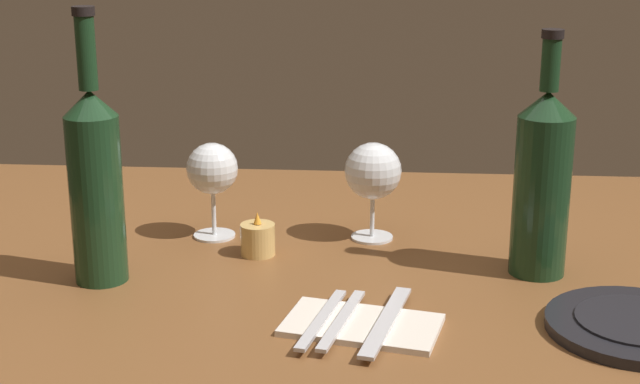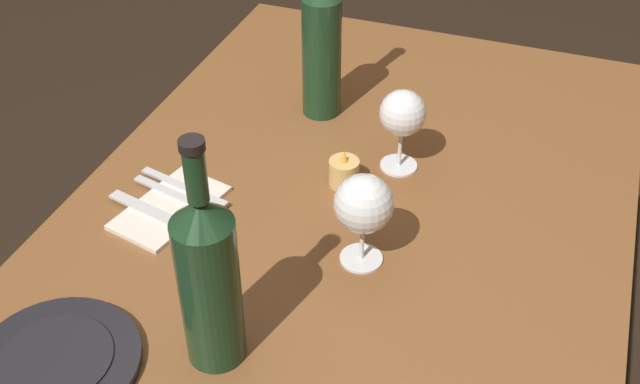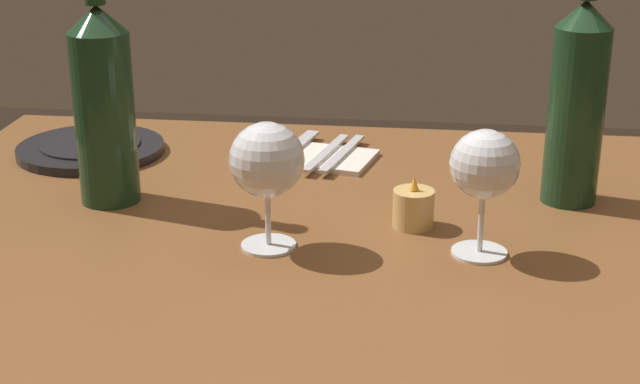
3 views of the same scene
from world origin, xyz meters
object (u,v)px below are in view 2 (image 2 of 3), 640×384
at_px(votive_candle, 344,173).
at_px(fork_inner, 177,196).
at_px(dinner_plate, 56,362).
at_px(fork_outer, 184,187).
at_px(folded_napkin, 170,208).
at_px(wine_bottle, 322,44).
at_px(wine_glass_left, 403,115).
at_px(table_knife, 161,216).
at_px(wine_bottle_second, 209,279).
at_px(wine_glass_right, 364,205).

distance_m(votive_candle, fork_inner, 0.28).
relative_size(dinner_plate, fork_outer, 1.25).
bearing_deg(fork_outer, folded_napkin, 0.00).
bearing_deg(votive_candle, wine_bottle, -150.63).
distance_m(wine_glass_left, table_knife, 0.43).
bearing_deg(fork_inner, wine_bottle_second, 37.39).
height_order(fork_outer, table_knife, same).
height_order(folded_napkin, fork_inner, fork_inner).
distance_m(wine_bottle_second, table_knife, 0.32).
height_order(wine_glass_right, fork_inner, wine_glass_right).
distance_m(folded_napkin, fork_outer, 0.05).
height_order(wine_glass_right, wine_bottle, wine_bottle).
distance_m(wine_glass_right, dinner_plate, 0.47).
xyz_separation_m(wine_bottle, votive_candle, (0.20, 0.11, -0.12)).
height_order(wine_glass_left, fork_inner, wine_glass_left).
relative_size(wine_bottle_second, folded_napkin, 1.65).
relative_size(votive_candle, folded_napkin, 0.32).
bearing_deg(fork_inner, wine_bottle, 159.01).
bearing_deg(votive_candle, table_knife, -51.78).
xyz_separation_m(wine_glass_right, folded_napkin, (-0.01, -0.33, -0.10)).
relative_size(dinner_plate, fork_inner, 1.25).
distance_m(wine_glass_right, votive_candle, 0.21).
bearing_deg(dinner_plate, wine_bottle, 170.69).
bearing_deg(folded_napkin, wine_bottle, 160.32).
bearing_deg(votive_candle, fork_inner, -60.57).
distance_m(votive_candle, fork_outer, 0.27).
bearing_deg(wine_glass_right, wine_glass_left, -177.67).
height_order(fork_inner, table_knife, same).
bearing_deg(wine_bottle, votive_candle, 29.37).
xyz_separation_m(dinner_plate, table_knife, (-0.31, -0.02, 0.00)).
height_order(folded_napkin, table_knife, table_knife).
relative_size(wine_bottle, folded_napkin, 1.81).
bearing_deg(folded_napkin, wine_glass_right, 89.08).
height_order(dinner_plate, fork_inner, dinner_plate).
bearing_deg(folded_napkin, wine_bottle_second, 40.13).
height_order(votive_candle, dinner_plate, votive_candle).
relative_size(votive_candle, dinner_plate, 0.30).
xyz_separation_m(votive_candle, table_knife, (0.19, -0.25, -0.01)).
distance_m(fork_inner, table_knife, 0.05).
xyz_separation_m(wine_glass_right, table_knife, (0.02, -0.33, -0.10)).
bearing_deg(votive_candle, wine_glass_left, 136.80).
relative_size(wine_glass_left, wine_glass_right, 0.98).
bearing_deg(wine_bottle_second, votive_candle, 174.10).
bearing_deg(dinner_plate, wine_glass_left, 152.30).
height_order(wine_glass_left, folded_napkin, wine_glass_left).
bearing_deg(fork_inner, folded_napkin, 0.00).
distance_m(wine_bottle, dinner_plate, 0.73).
height_order(votive_candle, folded_napkin, votive_candle).
height_order(wine_glass_right, votive_candle, wine_glass_right).
relative_size(dinner_plate, table_knife, 1.07).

